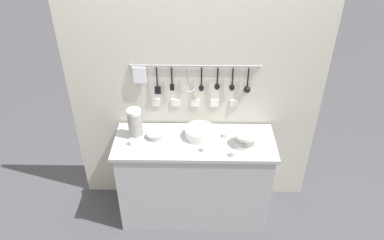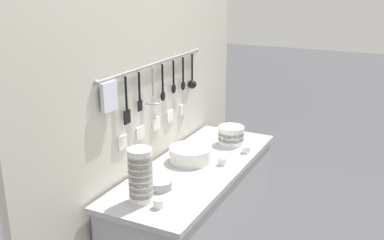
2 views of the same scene
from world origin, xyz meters
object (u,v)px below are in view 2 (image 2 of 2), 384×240
object	(u,v)px
steel_mixing_bowl	(159,184)
cup_mid_row	(206,145)
plate_stack	(190,154)
cup_front_left	(222,161)
bowl_stack_back_corner	(141,175)
cup_beside_plates	(158,203)
bowl_stack_wide_centre	(231,135)
cup_back_left	(246,150)

from	to	relation	value
steel_mixing_bowl	cup_mid_row	distance (m)	0.60
plate_stack	cup_front_left	bearing A→B (deg)	-79.86
bowl_stack_back_corner	cup_mid_row	world-z (taller)	bowl_stack_back_corner
bowl_stack_back_corner	cup_beside_plates	world-z (taller)	bowl_stack_back_corner
bowl_stack_wide_centre	cup_beside_plates	world-z (taller)	bowl_stack_wide_centre
steel_mixing_bowl	cup_front_left	distance (m)	0.44
bowl_stack_wide_centre	steel_mixing_bowl	size ratio (longest dim) A/B	1.22
steel_mixing_bowl	cup_front_left	world-z (taller)	same
cup_back_left	cup_front_left	bearing A→B (deg)	165.47
bowl_stack_wide_centre	plate_stack	bearing A→B (deg)	163.94
bowl_stack_wide_centre	steel_mixing_bowl	bearing A→B (deg)	173.10
cup_back_left	cup_mid_row	distance (m)	0.25
steel_mixing_bowl	cup_mid_row	size ratio (longest dim) A/B	2.71
bowl_stack_wide_centre	cup_front_left	bearing A→B (deg)	-166.64
bowl_stack_back_corner	plate_stack	xyz separation A→B (m)	(0.53, 0.01, -0.09)
bowl_stack_back_corner	cup_mid_row	size ratio (longest dim) A/B	5.34
bowl_stack_wide_centre	cup_beside_plates	distance (m)	0.91
bowl_stack_back_corner	cup_front_left	bearing A→B (deg)	-17.52
bowl_stack_back_corner	plate_stack	size ratio (longest dim) A/B	1.07
plate_stack	cup_front_left	xyz separation A→B (m)	(0.03, -0.18, -0.02)
bowl_stack_back_corner	cup_beside_plates	xyz separation A→B (m)	(-0.02, -0.11, -0.11)
bowl_stack_wide_centre	cup_front_left	xyz separation A→B (m)	(-0.33, -0.08, -0.04)
bowl_stack_wide_centre	cup_mid_row	xyz separation A→B (m)	(-0.14, 0.11, -0.04)
plate_stack	cup_beside_plates	world-z (taller)	plate_stack
cup_front_left	cup_beside_plates	xyz separation A→B (m)	(-0.58, 0.07, 0.00)
cup_beside_plates	steel_mixing_bowl	bearing A→B (deg)	29.12
steel_mixing_bowl	cup_back_left	xyz separation A→B (m)	(0.64, -0.23, 0.00)
plate_stack	bowl_stack_wide_centre	bearing A→B (deg)	-16.06
bowl_stack_back_corner	cup_front_left	world-z (taller)	bowl_stack_back_corner
bowl_stack_back_corner	cup_mid_row	bearing A→B (deg)	0.56
cup_back_left	cup_front_left	size ratio (longest dim) A/B	1.00
cup_front_left	cup_mid_row	world-z (taller)	same
steel_mixing_bowl	cup_back_left	world-z (taller)	same
steel_mixing_bowl	cup_beside_plates	size ratio (longest dim) A/B	2.71
steel_mixing_bowl	cup_beside_plates	bearing A→B (deg)	-150.88
steel_mixing_bowl	bowl_stack_back_corner	bearing A→B (deg)	176.42
cup_back_left	cup_mid_row	xyz separation A→B (m)	(-0.04, 0.24, 0.00)
plate_stack	cup_mid_row	bearing A→B (deg)	0.52
steel_mixing_bowl	cup_back_left	size ratio (longest dim) A/B	2.71
plate_stack	cup_back_left	world-z (taller)	plate_stack
bowl_stack_wide_centre	steel_mixing_bowl	xyz separation A→B (m)	(-0.74, 0.09, -0.04)
bowl_stack_wide_centre	cup_back_left	size ratio (longest dim) A/B	3.32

